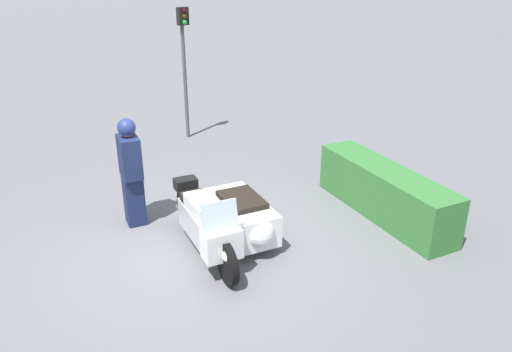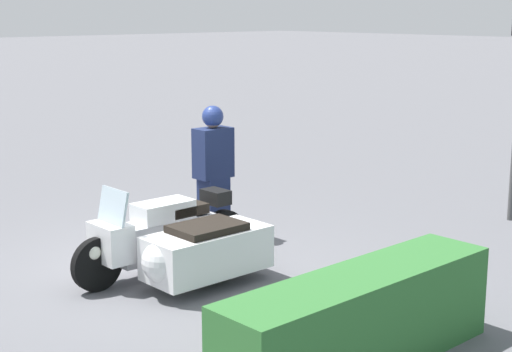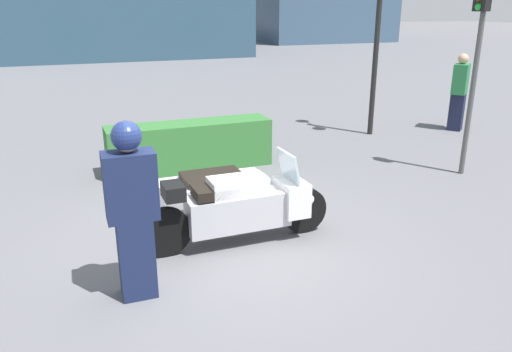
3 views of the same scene
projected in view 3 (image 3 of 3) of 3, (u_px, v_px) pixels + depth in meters
name	position (u px, v px, depth m)	size (l,w,h in m)	color
ground_plane	(226.00, 248.00, 6.26)	(160.00, 160.00, 0.00)	slate
police_motorcycle	(230.00, 199.00, 6.60)	(2.47, 1.31, 1.15)	black
officer_rider	(132.00, 207.00, 4.95)	(0.51, 0.32, 1.86)	#192347
hedge_bush_curbside	(190.00, 146.00, 9.20)	(3.00, 0.68, 0.87)	#337033
twin_lamp_post	(379.00, 16.00, 11.01)	(0.33, 1.24, 3.52)	black
traffic_light_near	(476.00, 54.00, 8.37)	(0.23, 0.27, 3.20)	#4C4C4C
pedestrian_bystander	(459.00, 92.00, 11.98)	(0.60, 0.57, 1.83)	#191E38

